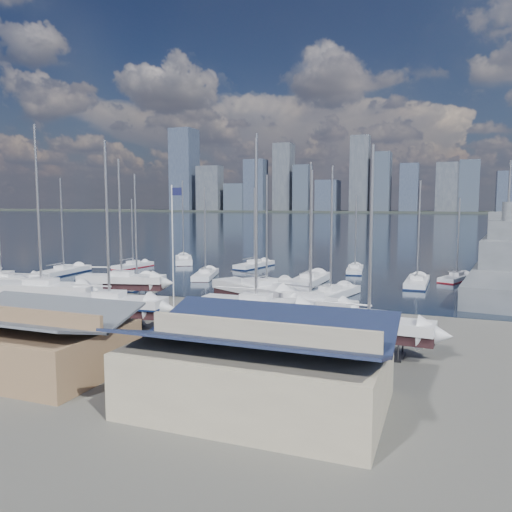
% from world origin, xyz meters
% --- Properties ---
extents(ground, '(1400.00, 1400.00, 0.00)m').
position_xyz_m(ground, '(0.00, -10.00, 0.00)').
color(ground, '#605E59').
rests_on(ground, ground).
extents(water, '(1400.00, 600.00, 0.40)m').
position_xyz_m(water, '(0.00, 300.00, -0.15)').
color(water, '#19233B').
rests_on(water, ground).
extents(far_shore, '(1400.00, 80.00, 2.20)m').
position_xyz_m(far_shore, '(0.00, 560.00, 1.10)').
color(far_shore, '#2D332D').
rests_on(far_shore, ground).
extents(skyline, '(639.14, 43.80, 107.69)m').
position_xyz_m(skyline, '(-7.83, 553.76, 39.09)').
color(skyline, '#475166').
rests_on(skyline, far_shore).
extents(shed_grey, '(12.60, 8.40, 4.17)m').
position_xyz_m(shed_grey, '(0.00, -26.00, 2.15)').
color(shed_grey, '#8C6B4C').
rests_on(shed_grey, ground).
extents(shed_blue, '(13.65, 9.45, 4.71)m').
position_xyz_m(shed_blue, '(16.00, -26.00, 2.42)').
color(shed_blue, '#BFB293').
rests_on(shed_blue, ground).
extents(sailboat_cradle_0, '(9.92, 6.25, 15.60)m').
position_xyz_m(sailboat_cradle_0, '(-21.30, -8.69, 2.05)').
color(sailboat_cradle_0, '#2D2D33').
rests_on(sailboat_cradle_0, ground).
extents(sailboat_cradle_1, '(11.75, 4.94, 18.23)m').
position_xyz_m(sailboat_cradle_1, '(-11.69, -12.62, 2.19)').
color(sailboat_cradle_1, '#2D2D33').
rests_on(sailboat_cradle_1, ground).
extents(sailboat_cradle_2, '(9.95, 5.04, 15.67)m').
position_xyz_m(sailboat_cradle_2, '(-8.92, -3.55, 2.06)').
color(sailboat_cradle_2, '#2D2D33').
rests_on(sailboat_cradle_2, ground).
extents(sailboat_cradle_3, '(10.19, 4.01, 16.03)m').
position_xyz_m(sailboat_cradle_3, '(-1.93, -14.97, 2.07)').
color(sailboat_cradle_3, '#2D2D33').
rests_on(sailboat_cradle_3, ground).
extents(sailboat_cradle_4, '(10.86, 7.80, 17.41)m').
position_xyz_m(sailboat_cradle_4, '(7.87, -4.95, 2.15)').
color(sailboat_cradle_4, '#2D2D33').
rests_on(sailboat_cradle_4, ground).
extents(sailboat_cradle_5, '(9.97, 2.88, 16.06)m').
position_xyz_m(sailboat_cradle_5, '(10.37, -11.69, 2.07)').
color(sailboat_cradle_5, '#2D2D33').
rests_on(sailboat_cradle_5, ground).
extents(sailboat_cradle_6, '(8.64, 4.49, 13.63)m').
position_xyz_m(sailboat_cradle_6, '(14.06, -7.85, 1.95)').
color(sailboat_cradle_6, '#2D2D33').
rests_on(sailboat_cradle_6, ground).
extents(sailboat_cradle_7, '(9.19, 3.20, 14.82)m').
position_xyz_m(sailboat_cradle_7, '(20.11, -14.62, 2.02)').
color(sailboat_cradle_7, '#2D2D33').
rests_on(sailboat_cradle_7, ground).
extents(sailboat_moored_0, '(3.72, 10.43, 15.28)m').
position_xyz_m(sailboat_moored_0, '(-29.19, 9.92, 0.31)').
color(sailboat_moored_0, black).
rests_on(sailboat_moored_0, water).
extents(sailboat_moored_1, '(3.33, 8.32, 12.09)m').
position_xyz_m(sailboat_moored_1, '(-23.84, 20.26, 0.31)').
color(sailboat_moored_1, black).
rests_on(sailboat_moored_1, water).
extents(sailboat_moored_2, '(7.64, 10.41, 15.61)m').
position_xyz_m(sailboat_moored_2, '(-19.37, 29.54, 0.32)').
color(sailboat_moored_2, black).
rests_on(sailboat_moored_2, water).
extents(sailboat_moored_3, '(5.26, 10.58, 15.24)m').
position_xyz_m(sailboat_moored_3, '(-12.45, 4.59, 0.31)').
color(sailboat_moored_3, black).
rests_on(sailboat_moored_3, water).
extents(sailboat_moored_4, '(5.05, 9.48, 13.78)m').
position_xyz_m(sailboat_moored_4, '(-7.43, 14.50, 0.32)').
color(sailboat_moored_4, black).
rests_on(sailboat_moored_4, water).
extents(sailboat_moored_5, '(4.37, 9.70, 14.01)m').
position_xyz_m(sailboat_moored_5, '(-4.93, 27.86, 0.31)').
color(sailboat_moored_5, black).
rests_on(sailboat_moored_5, water).
extents(sailboat_moored_6, '(6.28, 10.33, 14.95)m').
position_xyz_m(sailboat_moored_6, '(4.34, 7.98, 0.31)').
color(sailboat_moored_6, black).
rests_on(sailboat_moored_6, water).
extents(sailboat_moored_7, '(3.61, 11.34, 16.94)m').
position_xyz_m(sailboat_moored_7, '(8.24, 14.19, 0.32)').
color(sailboat_moored_7, black).
rests_on(sailboat_moored_7, water).
extents(sailboat_moored_8, '(3.37, 8.66, 12.60)m').
position_xyz_m(sailboat_moored_8, '(11.96, 28.08, 0.31)').
color(sailboat_moored_8, black).
rests_on(sailboat_moored_8, water).
extents(sailboat_moored_9, '(5.31, 10.78, 15.69)m').
position_xyz_m(sailboat_moored_9, '(13.05, 5.18, 0.32)').
color(sailboat_moored_9, black).
rests_on(sailboat_moored_9, water).
extents(sailboat_moored_10, '(2.92, 9.68, 14.38)m').
position_xyz_m(sailboat_moored_10, '(21.78, 18.19, 0.31)').
color(sailboat_moored_10, black).
rests_on(sailboat_moored_10, water).
extents(sailboat_moored_11, '(5.13, 8.34, 12.08)m').
position_xyz_m(sailboat_moored_11, '(26.74, 24.41, 0.31)').
color(sailboat_moored_11, black).
rests_on(sailboat_moored_11, water).
extents(naval_ship_east, '(12.86, 46.02, 18.09)m').
position_xyz_m(naval_ship_east, '(32.86, 25.12, 1.66)').
color(naval_ship_east, slate).
rests_on(naval_ship_east, water).
extents(car_b, '(4.69, 3.08, 1.46)m').
position_xyz_m(car_b, '(-2.32, -19.31, 0.73)').
color(car_b, gray).
rests_on(car_b, ground).
extents(car_c, '(3.93, 5.67, 1.44)m').
position_xyz_m(car_c, '(0.85, -18.19, 0.72)').
color(car_c, gray).
rests_on(car_c, ground).
extents(car_d, '(1.90, 4.46, 1.28)m').
position_xyz_m(car_d, '(4.52, -20.70, 0.64)').
color(car_d, gray).
rests_on(car_d, ground).
extents(flagpole, '(1.10, 0.12, 12.53)m').
position_xyz_m(flagpole, '(0.71, -8.50, 7.25)').
color(flagpole, white).
rests_on(flagpole, ground).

